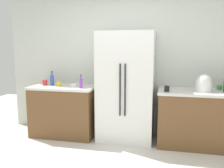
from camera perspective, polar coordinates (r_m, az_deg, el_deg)
kitchen_back_panel at (r=4.43m, az=3.86°, el=6.74°), size 4.61×0.10×2.89m
counter_left at (r=4.51m, az=-11.08°, el=-6.10°), size 1.16×0.69×0.90m
counter_right at (r=4.18m, az=20.18°, el=-7.64°), size 1.37×0.69×0.90m
refrigerator at (r=4.11m, az=3.28°, el=-0.69°), size 0.93×0.64×1.85m
rice_cooker at (r=4.03m, az=20.84°, el=0.09°), size 0.24×0.24×0.27m
bottle_a at (r=4.54m, az=-13.93°, el=1.00°), size 0.07×0.07×0.26m
bottle_b at (r=4.11m, az=-7.31°, el=0.24°), size 0.06×0.06×0.23m
cup_a at (r=3.86m, az=12.81°, el=-1.08°), size 0.08×0.08×0.09m
cup_b at (r=4.31m, az=24.00°, el=-0.75°), size 0.08×0.08×0.07m
cup_c at (r=4.57m, az=-15.55°, el=0.32°), size 0.09×0.09×0.10m
cup_d at (r=4.43m, az=-12.39°, el=0.04°), size 0.09×0.09×0.08m
bowl_a at (r=4.30m, az=-8.92°, el=-0.29°), size 0.16×0.16×0.05m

